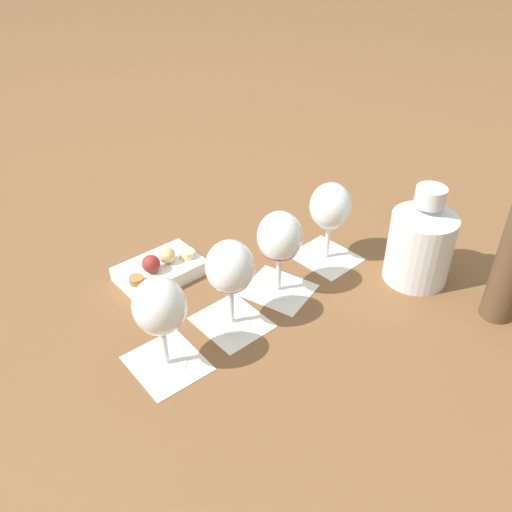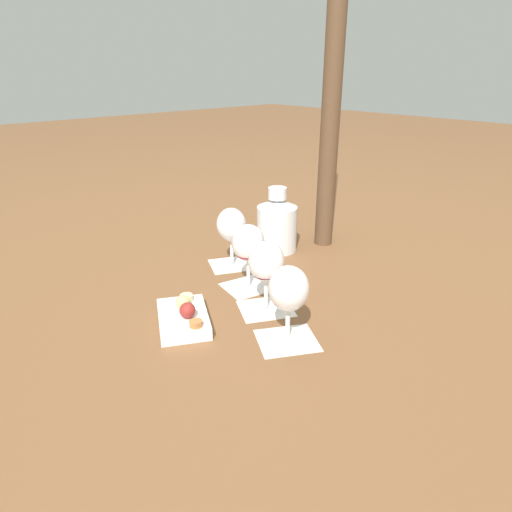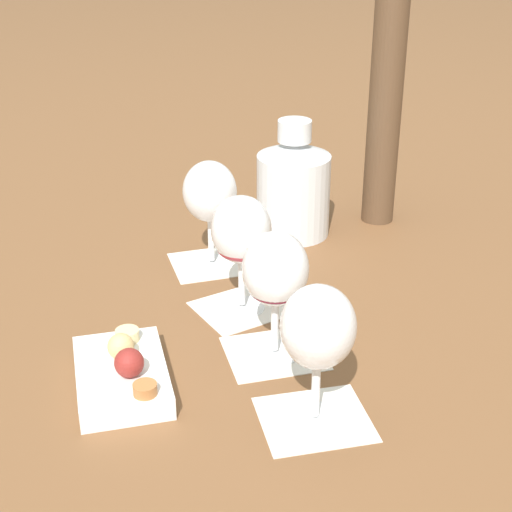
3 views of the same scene
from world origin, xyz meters
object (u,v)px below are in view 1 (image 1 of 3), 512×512
Objects in this scene: wine_glass_3 at (160,310)px; snack_dish at (160,269)px; wine_glass_1 at (280,240)px; wine_glass_2 at (230,271)px; ceramic_vase at (421,241)px; wine_glass_0 at (330,210)px.

snack_dish is at bearing -148.95° from wine_glass_3.
wine_glass_1 is 1.00× the size of wine_glass_2.
wine_glass_2 is 0.85× the size of ceramic_vase.
wine_glass_2 is at bearing -48.89° from ceramic_vase.
wine_glass_3 is at bearing -23.83° from wine_glass_0.
wine_glass_1 and wine_glass_2 have the same top height.
ceramic_vase reaches higher than wine_glass_0.
wine_glass_1 is 0.25m from wine_glass_3.
wine_glass_1 is 0.24m from snack_dish.
wine_glass_1 is 0.12m from wine_glass_2.
wine_glass_0 reaches higher than snack_dish.
ceramic_vase reaches higher than snack_dish.
snack_dish is (0.04, -0.22, -0.09)m from wine_glass_1.
wine_glass_2 is (0.11, -0.05, -0.00)m from wine_glass_1.
wine_glass_0 is 0.33m from snack_dish.
wine_glass_3 is at bearing -24.13° from wine_glass_1.
wine_glass_3 is at bearing -25.56° from wine_glass_2.
wine_glass_0 is 0.85× the size of ceramic_vase.
wine_glass_0 is 0.39m from wine_glass_3.
wine_glass_1 is at bearing -23.28° from wine_glass_0.
wine_glass_1 reaches higher than snack_dish.
ceramic_vase reaches higher than wine_glass_3.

